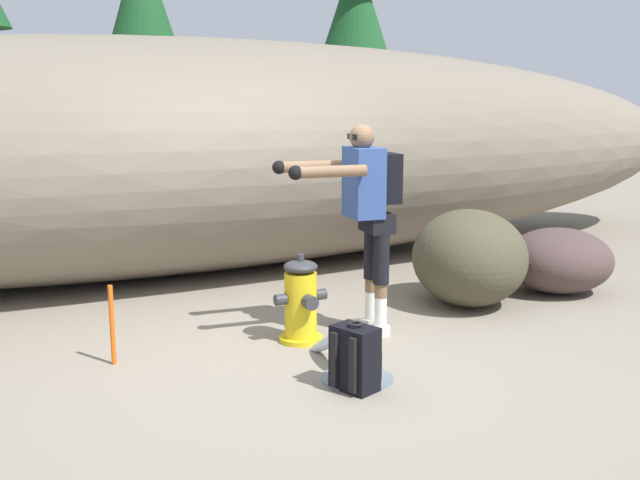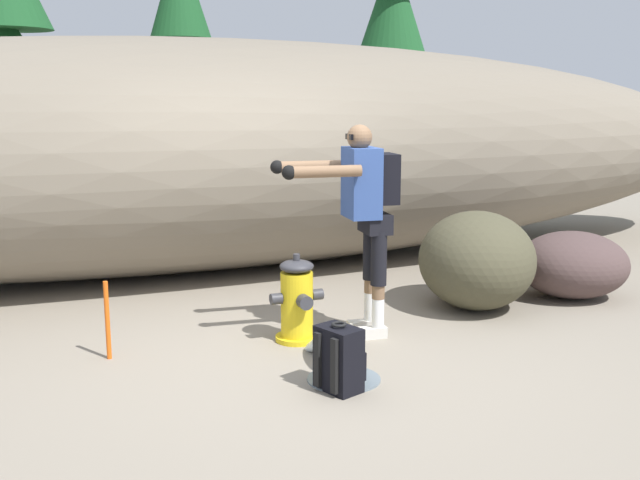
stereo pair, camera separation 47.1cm
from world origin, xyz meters
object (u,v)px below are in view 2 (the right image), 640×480
object	(u,v)px
spare_backpack	(339,359)
boulder_large	(573,265)
survey_stake	(107,320)
utility_worker	(364,203)
boulder_mid	(477,260)
fire_hydrant	(297,302)

from	to	relation	value
spare_backpack	boulder_large	size ratio (longest dim) A/B	0.44
boulder_large	survey_stake	world-z (taller)	boulder_large
boulder_large	utility_worker	bearing A→B (deg)	-173.21
boulder_mid	survey_stake	size ratio (longest dim) A/B	2.05
fire_hydrant	boulder_mid	bearing A→B (deg)	7.99
spare_backpack	boulder_large	world-z (taller)	boulder_large
fire_hydrant	spare_backpack	size ratio (longest dim) A/B	1.52
utility_worker	boulder_large	world-z (taller)	utility_worker
boulder_large	boulder_mid	world-z (taller)	boulder_mid
boulder_large	fire_hydrant	bearing A→B (deg)	-175.78
spare_backpack	boulder_mid	bearing A→B (deg)	14.59
spare_backpack	utility_worker	bearing A→B (deg)	37.60
survey_stake	spare_backpack	bearing A→B (deg)	-41.74
boulder_large	boulder_mid	bearing A→B (deg)	177.63
boulder_large	spare_backpack	bearing A→B (deg)	-157.17
utility_worker	boulder_large	bearing A→B (deg)	-165.72
boulder_large	boulder_mid	distance (m)	1.09
fire_hydrant	boulder_mid	xyz separation A→B (m)	(1.88, 0.26, 0.13)
boulder_mid	survey_stake	distance (m)	3.34
utility_worker	survey_stake	bearing A→B (deg)	1.51
utility_worker	spare_backpack	xyz separation A→B (m)	(-0.65, -1.00, -0.89)
spare_backpack	boulder_mid	world-z (taller)	boulder_mid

